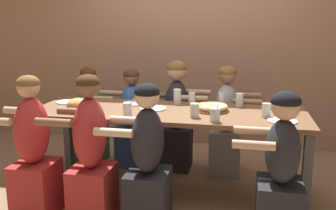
{
  "coord_description": "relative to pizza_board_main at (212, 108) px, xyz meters",
  "views": [
    {
      "loc": [
        0.65,
        -3.21,
        1.59
      ],
      "look_at": [
        0.0,
        0.0,
        0.85
      ],
      "focal_mm": 40.0,
      "sensor_mm": 36.0,
      "label": 1
    }
  ],
  "objects": [
    {
      "name": "drinking_glass_h",
      "position": [
        0.63,
        -0.04,
        0.03
      ],
      "size": [
        0.08,
        0.08,
        0.14
      ],
      "color": "silver",
      "rests_on": "dining_table"
    },
    {
      "name": "restaurant_back_panel",
      "position": [
        -0.39,
        1.48,
        0.77
      ],
      "size": [
        10.0,
        0.06,
        3.2
      ],
      "primitive_type": "cube",
      "color": "#9E7056",
      "rests_on": "ground"
    },
    {
      "name": "empty_plate_c",
      "position": [
        0.58,
        -0.26,
        -0.02
      ],
      "size": [
        0.23,
        0.23,
        0.02
      ],
      "color": "white",
      "rests_on": "dining_table"
    },
    {
      "name": "diner_near_midleft",
      "position": [
        -0.88,
        -0.68,
        -0.29
      ],
      "size": [
        0.51,
        0.4,
        1.2
      ],
      "rotation": [
        0.0,
        0.0,
        1.57
      ],
      "color": "#B22D2D",
      "rests_on": "ground"
    },
    {
      "name": "cocktail_glass_blue",
      "position": [
        0.05,
        -0.35,
        0.02
      ],
      "size": [
        0.08,
        0.08,
        0.14
      ],
      "color": "silver",
      "rests_on": "dining_table"
    },
    {
      "name": "empty_plate_a",
      "position": [
        -0.53,
        -0.03,
        -0.02
      ],
      "size": [
        0.24,
        0.24,
        0.02
      ],
      "color": "white",
      "rests_on": "dining_table"
    },
    {
      "name": "ground_plane",
      "position": [
        -0.39,
        -0.06,
        -0.83
      ],
      "size": [
        18.0,
        18.0,
        0.0
      ],
      "primitive_type": "plane",
      "color": "#896B4C",
      "rests_on": "ground"
    },
    {
      "name": "dining_table",
      "position": [
        -0.39,
        -0.06,
        -0.11
      ],
      "size": [
        2.45,
        0.81,
        0.8
      ],
      "color": "brown",
      "rests_on": "ground"
    },
    {
      "name": "empty_plate_d",
      "position": [
        -1.43,
        0.07,
        -0.02
      ],
      "size": [
        0.23,
        0.23,
        0.02
      ],
      "color": "white",
      "rests_on": "dining_table"
    },
    {
      "name": "empty_plate_b",
      "position": [
        -0.76,
        0.15,
        -0.02
      ],
      "size": [
        0.24,
        0.24,
        0.02
      ],
      "color": "white",
      "rests_on": "dining_table"
    },
    {
      "name": "skillet_bowl",
      "position": [
        -1.16,
        -0.26,
        0.02
      ],
      "size": [
        0.31,
        0.21,
        0.12
      ],
      "color": "black",
      "rests_on": "dining_table"
    },
    {
      "name": "drinking_glass_c",
      "position": [
        0.24,
        0.23,
        0.03
      ],
      "size": [
        0.07,
        0.07,
        0.13
      ],
      "color": "silver",
      "rests_on": "dining_table"
    },
    {
      "name": "drinking_glass_g",
      "position": [
        0.46,
        -0.13,
        0.03
      ],
      "size": [
        0.07,
        0.07,
        0.12
      ],
      "color": "silver",
      "rests_on": "dining_table"
    },
    {
      "name": "diner_far_center",
      "position": [
        -0.42,
        0.57,
        -0.27
      ],
      "size": [
        0.51,
        0.4,
        1.18
      ],
      "rotation": [
        0.0,
        0.0,
        -1.57
      ],
      "color": "#232328",
      "rests_on": "ground"
    },
    {
      "name": "diner_near_right",
      "position": [
        0.55,
        -0.68,
        -0.31
      ],
      "size": [
        0.51,
        0.4,
        1.12
      ],
      "rotation": [
        0.0,
        0.0,
        1.57
      ],
      "color": "#232328",
      "rests_on": "ground"
    },
    {
      "name": "diner_far_midleft",
      "position": [
        -0.92,
        0.57,
        -0.34
      ],
      "size": [
        0.51,
        0.4,
        1.08
      ],
      "rotation": [
        0.0,
        0.0,
        -1.57
      ],
      "color": "#2D5193",
      "rests_on": "ground"
    },
    {
      "name": "drinking_glass_e",
      "position": [
        0.07,
        0.26,
        0.03
      ],
      "size": [
        0.06,
        0.06,
        0.12
      ],
      "color": "silver",
      "rests_on": "dining_table"
    },
    {
      "name": "drinking_glass_b",
      "position": [
        -0.21,
        0.24,
        0.03
      ],
      "size": [
        0.07,
        0.07,
        0.12
      ],
      "color": "silver",
      "rests_on": "dining_table"
    },
    {
      "name": "drinking_glass_a",
      "position": [
        -0.12,
        -0.24,
        0.02
      ],
      "size": [
        0.08,
        0.08,
        0.12
      ],
      "color": "silver",
      "rests_on": "dining_table"
    },
    {
      "name": "diner_near_left",
      "position": [
        -1.37,
        -0.68,
        -0.3
      ],
      "size": [
        0.51,
        0.4,
        1.18
      ],
      "rotation": [
        0.0,
        0.0,
        1.57
      ],
      "color": "#B22D2D",
      "rests_on": "ground"
    },
    {
      "name": "diner_near_center",
      "position": [
        -0.42,
        -0.68,
        -0.31
      ],
      "size": [
        0.51,
        0.4,
        1.15
      ],
      "rotation": [
        0.0,
        0.0,
        1.57
      ],
      "color": "#232328",
      "rests_on": "ground"
    },
    {
      "name": "pizza_board_main",
      "position": [
        0.0,
        0.0,
        0.0
      ],
      "size": [
        0.3,
        0.3,
        0.06
      ],
      "color": "brown",
      "rests_on": "dining_table"
    },
    {
      "name": "diner_far_midright",
      "position": [
        0.11,
        0.57,
        -0.31
      ],
      "size": [
        0.51,
        0.4,
        1.14
      ],
      "rotation": [
        0.0,
        0.0,
        -1.57
      ],
      "color": "#99999E",
      "rests_on": "ground"
    },
    {
      "name": "drinking_glass_d",
      "position": [
        -0.68,
        -0.34,
        0.02
      ],
      "size": [
        0.08,
        0.08,
        0.12
      ],
      "color": "silver",
      "rests_on": "dining_table"
    },
    {
      "name": "drinking_glass_f",
      "position": [
        -0.36,
        0.23,
        0.04
      ],
      "size": [
        0.07,
        0.07,
        0.15
      ],
      "color": "silver",
      "rests_on": "dining_table"
    },
    {
      "name": "diner_far_left",
      "position": [
        -1.41,
        0.57,
        -0.34
      ],
      "size": [
        0.51,
        0.4,
        1.09
      ],
      "rotation": [
        0.0,
        0.0,
        -1.57
      ],
      "color": "#477556",
      "rests_on": "ground"
    }
  ]
}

